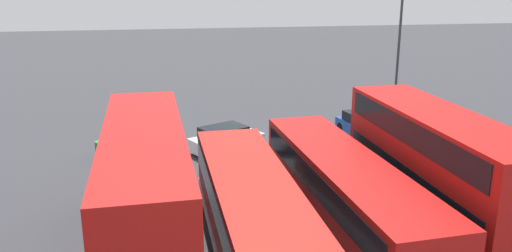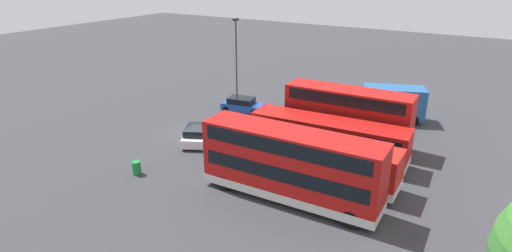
{
  "view_description": "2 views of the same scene",
  "coord_description": "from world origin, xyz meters",
  "px_view_note": "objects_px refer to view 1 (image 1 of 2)",
  "views": [
    {
      "loc": [
        4.43,
        27.62,
        9.2
      ],
      "look_at": [
        -0.24,
        1.96,
        1.66
      ],
      "focal_mm": 36.25,
      "sensor_mm": 36.0,
      "label": 1
    },
    {
      "loc": [
        25.77,
        21.85,
        13.82
      ],
      "look_at": [
        -0.91,
        5.38,
        1.63
      ],
      "focal_mm": 29.42,
      "sensor_mm": 36.0,
      "label": 2
    }
  ],
  "objects_px": {
    "lamp_post_tall": "(399,46)",
    "bus_single_deck_third": "(251,212)",
    "bus_single_deck_second": "(345,194)",
    "waste_bin_yellow": "(101,150)",
    "bus_double_decker_near_end": "(436,169)",
    "car_small_green": "(365,126)",
    "bus_double_decker_fourth": "(146,192)",
    "car_hatchback_silver": "(226,139)"
  },
  "relations": [
    {
      "from": "lamp_post_tall",
      "to": "bus_single_deck_third",
      "type": "bearing_deg",
      "value": 51.06
    },
    {
      "from": "bus_single_deck_second",
      "to": "waste_bin_yellow",
      "type": "relative_size",
      "value": 12.69
    },
    {
      "from": "bus_double_decker_near_end",
      "to": "car_small_green",
      "type": "relative_size",
      "value": 2.34
    },
    {
      "from": "waste_bin_yellow",
      "to": "bus_single_deck_second",
      "type": "bearing_deg",
      "value": 133.57
    },
    {
      "from": "bus_double_decker_fourth",
      "to": "bus_single_deck_third",
      "type": "bearing_deg",
      "value": 172.62
    },
    {
      "from": "bus_single_deck_third",
      "to": "bus_double_decker_fourth",
      "type": "xyz_separation_m",
      "value": [
        3.39,
        -0.44,
        0.83
      ]
    },
    {
      "from": "bus_double_decker_fourth",
      "to": "car_hatchback_silver",
      "type": "relative_size",
      "value": 2.66
    },
    {
      "from": "bus_double_decker_fourth",
      "to": "waste_bin_yellow",
      "type": "height_order",
      "value": "bus_double_decker_fourth"
    },
    {
      "from": "car_small_green",
      "to": "lamp_post_tall",
      "type": "distance_m",
      "value": 5.95
    },
    {
      "from": "car_hatchback_silver",
      "to": "lamp_post_tall",
      "type": "height_order",
      "value": "lamp_post_tall"
    },
    {
      "from": "bus_single_deck_second",
      "to": "car_hatchback_silver",
      "type": "bearing_deg",
      "value": -72.94
    },
    {
      "from": "bus_double_decker_fourth",
      "to": "waste_bin_yellow",
      "type": "bearing_deg",
      "value": -75.95
    },
    {
      "from": "car_hatchback_silver",
      "to": "car_small_green",
      "type": "height_order",
      "value": "same"
    },
    {
      "from": "car_small_green",
      "to": "lamp_post_tall",
      "type": "height_order",
      "value": "lamp_post_tall"
    },
    {
      "from": "bus_single_deck_second",
      "to": "car_hatchback_silver",
      "type": "xyz_separation_m",
      "value": [
        3.12,
        -10.16,
        -0.92
      ]
    },
    {
      "from": "bus_double_decker_near_end",
      "to": "car_hatchback_silver",
      "type": "xyz_separation_m",
      "value": [
        6.46,
        -10.43,
        -1.75
      ]
    },
    {
      "from": "car_small_green",
      "to": "bus_single_deck_second",
      "type": "bearing_deg",
      "value": 64.61
    },
    {
      "from": "car_small_green",
      "to": "lamp_post_tall",
      "type": "relative_size",
      "value": 0.51
    },
    {
      "from": "bus_single_deck_second",
      "to": "waste_bin_yellow",
      "type": "bearing_deg",
      "value": -46.43
    },
    {
      "from": "bus_single_deck_third",
      "to": "lamp_post_tall",
      "type": "relative_size",
      "value": 1.25
    },
    {
      "from": "bus_double_decker_fourth",
      "to": "car_hatchback_silver",
      "type": "xyz_separation_m",
      "value": [
        -3.91,
        -10.63,
        -1.75
      ]
    },
    {
      "from": "bus_double_decker_near_end",
      "to": "car_small_green",
      "type": "height_order",
      "value": "bus_double_decker_near_end"
    },
    {
      "from": "bus_double_decker_fourth",
      "to": "waste_bin_yellow",
      "type": "xyz_separation_m",
      "value": [
        2.67,
        -10.67,
        -1.97
      ]
    },
    {
      "from": "bus_single_deck_third",
      "to": "waste_bin_yellow",
      "type": "relative_size",
      "value": 11.32
    },
    {
      "from": "bus_double_decker_near_end",
      "to": "bus_single_deck_second",
      "type": "relative_size",
      "value": 0.85
    },
    {
      "from": "bus_double_decker_near_end",
      "to": "bus_double_decker_fourth",
      "type": "bearing_deg",
      "value": 1.12
    },
    {
      "from": "bus_double_decker_near_end",
      "to": "bus_single_deck_third",
      "type": "height_order",
      "value": "bus_double_decker_near_end"
    },
    {
      "from": "bus_double_decker_fourth",
      "to": "car_small_green",
      "type": "height_order",
      "value": "bus_double_decker_fourth"
    },
    {
      "from": "bus_single_deck_second",
      "to": "waste_bin_yellow",
      "type": "xyz_separation_m",
      "value": [
        9.7,
        -10.2,
        -1.15
      ]
    },
    {
      "from": "bus_single_deck_second",
      "to": "bus_double_decker_fourth",
      "type": "xyz_separation_m",
      "value": [
        7.03,
        0.47,
        0.83
      ]
    },
    {
      "from": "bus_double_decker_fourth",
      "to": "waste_bin_yellow",
      "type": "distance_m",
      "value": 11.17
    },
    {
      "from": "car_hatchback_silver",
      "to": "car_small_green",
      "type": "distance_m",
      "value": 8.51
    },
    {
      "from": "bus_single_deck_second",
      "to": "waste_bin_yellow",
      "type": "height_order",
      "value": "bus_single_deck_second"
    },
    {
      "from": "bus_single_deck_second",
      "to": "car_small_green",
      "type": "height_order",
      "value": "bus_single_deck_second"
    },
    {
      "from": "bus_single_deck_second",
      "to": "bus_single_deck_third",
      "type": "xyz_separation_m",
      "value": [
        3.64,
        0.91,
        -0.0
      ]
    },
    {
      "from": "bus_double_decker_fourth",
      "to": "car_small_green",
      "type": "relative_size",
      "value": 2.61
    },
    {
      "from": "car_hatchback_silver",
      "to": "lamp_post_tall",
      "type": "relative_size",
      "value": 0.5
    },
    {
      "from": "bus_single_deck_second",
      "to": "bus_double_decker_fourth",
      "type": "relative_size",
      "value": 1.05
    },
    {
      "from": "bus_single_deck_third",
      "to": "bus_double_decker_fourth",
      "type": "relative_size",
      "value": 0.94
    },
    {
      "from": "bus_double_decker_near_end",
      "to": "car_small_green",
      "type": "xyz_separation_m",
      "value": [
        -1.98,
        -11.49,
        -1.75
      ]
    },
    {
      "from": "car_small_green",
      "to": "waste_bin_yellow",
      "type": "height_order",
      "value": "car_small_green"
    },
    {
      "from": "bus_single_deck_third",
      "to": "car_small_green",
      "type": "height_order",
      "value": "bus_single_deck_third"
    }
  ]
}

